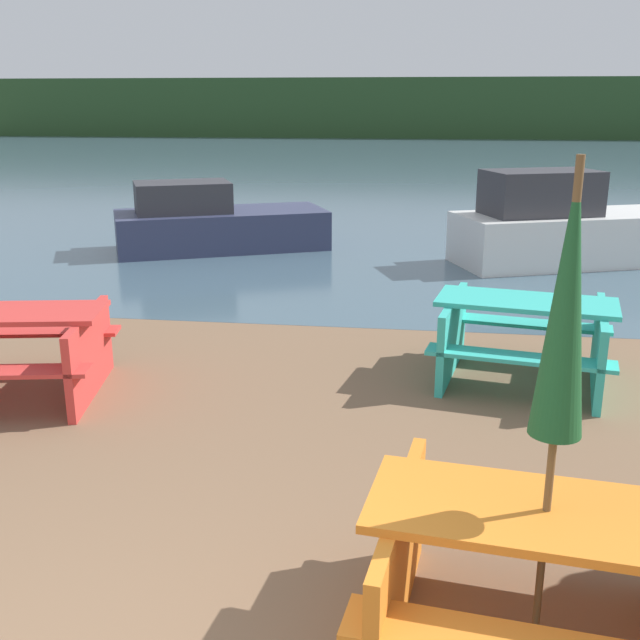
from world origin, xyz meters
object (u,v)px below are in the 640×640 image
Objects in this scene: umbrella_darkgreen at (566,307)px; picnic_table_red at (12,346)px; boat at (569,229)px; picnic_table_teal at (524,333)px; picnic_table_orange at (541,568)px; boat_second at (214,224)px.

picnic_table_red is at bearing 146.79° from umbrella_darkgreen.
umbrella_darkgreen reaches higher than boat.
picnic_table_red is 1.00× the size of picnic_table_teal.
picnic_table_orange is at bearing -95.68° from picnic_table_teal.
umbrella_darkgreen is (0.00, 0.00, 1.26)m from picnic_table_orange.
umbrella_darkgreen is (-0.37, -3.71, 1.25)m from picnic_table_teal.
picnic_table_teal is at bearing -124.69° from boat.
boat_second is (-4.62, 5.91, -0.01)m from picnic_table_teal.
boat reaches higher than picnic_table_teal.
picnic_table_orange is 0.43× the size of boat.
boat_second is at bearing 155.45° from boat.
picnic_table_teal is 0.78× the size of umbrella_darkgreen.
umbrella_darkgreen is at bearing 45.00° from picnic_table_orange.
picnic_table_red is at bearing -167.68° from picnic_table_teal.
umbrella_darkgreen is 0.60× the size of boat_second.
picnic_table_red is 8.78m from boat.
umbrella_darkgreen reaches higher than picnic_table_orange.
boat is (1.36, 5.53, 0.10)m from picnic_table_teal.
picnic_table_orange is 9.40m from boat.
picnic_table_red is 6.90m from boat_second.
picnic_table_orange is 0.97× the size of picnic_table_red.
picnic_table_red is at bearing 146.79° from picnic_table_orange.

